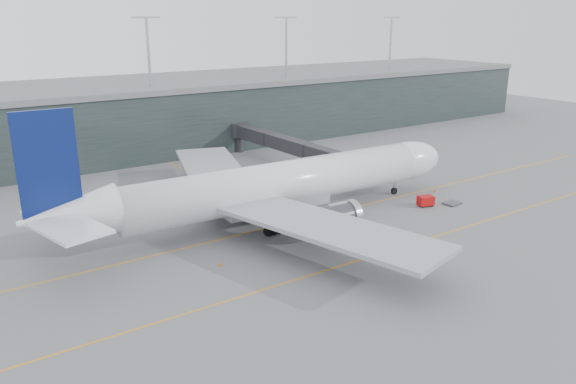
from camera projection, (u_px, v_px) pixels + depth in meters
ground at (246, 222)px, 83.74m from camera, size 320.00×320.00×0.00m
taxiline_a at (260, 230)px, 80.58m from camera, size 160.00×0.25×0.02m
taxiline_b at (329, 269)px, 67.98m from camera, size 160.00×0.25×0.02m
taxiline_lead_main at (214, 185)px, 102.18m from camera, size 0.25×60.00×0.02m
terminal at (116, 117)px, 127.13m from camera, size 240.00×36.00×29.00m
main_aircraft at (277, 185)px, 83.16m from camera, size 68.74×64.69×19.30m
jet_bridge at (283, 143)px, 112.95m from camera, size 4.43×44.39×6.59m
gse_cart at (426, 201)px, 90.52m from camera, size 2.84×2.21×1.71m
baggage_dolly at (452, 203)px, 91.69m from camera, size 2.92×2.44×0.27m
uld_a at (177, 206)px, 87.79m from camera, size 2.53×2.20×1.99m
uld_b at (193, 202)px, 89.60m from camera, size 2.32×2.02×1.83m
uld_c at (208, 197)px, 92.37m from camera, size 2.39×2.19×1.76m
cone_nose at (435, 190)px, 97.89m from camera, size 0.44×0.44×0.69m
cone_wing_stbd at (375, 251)px, 72.52m from camera, size 0.40×0.40×0.64m
cone_wing_port at (267, 191)px, 97.49m from camera, size 0.48×0.48×0.77m
cone_tail at (220, 263)px, 68.84m from camera, size 0.42×0.42×0.67m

